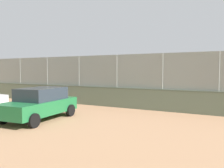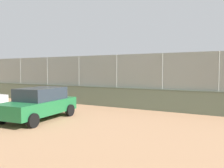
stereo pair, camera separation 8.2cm
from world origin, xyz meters
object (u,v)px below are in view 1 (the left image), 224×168
Objects in this scene: player_foreground_swinging at (172,87)px; player_baseline_waiting at (63,88)px; sports_ball at (170,84)px; parked_car_green at (40,103)px.

player_baseline_waiting is (8.49, 4.61, -0.01)m from player_foreground_swinging.
parked_car_green is (3.69, 10.41, -0.51)m from sports_ball.
parked_car_green is at bearing 70.49° from sports_ball.
player_foreground_swinging is 9.66m from player_baseline_waiting.
sports_ball is at bearing 98.88° from player_foreground_swinging.
parked_car_green is (3.40, 12.25, -0.10)m from player_foreground_swinging.
player_foreground_swinging is 12.71m from parked_car_green.
parked_car_green reaches higher than player_foreground_swinging.
sports_ball is 11.05m from parked_car_green.
sports_ball is (-0.29, 1.84, 0.41)m from player_foreground_swinging.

